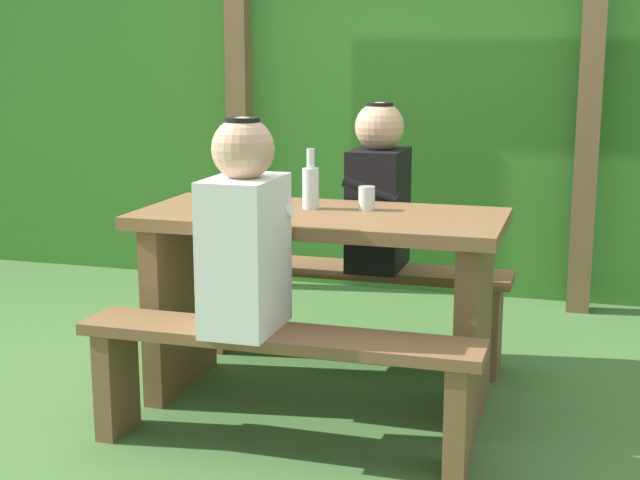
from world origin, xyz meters
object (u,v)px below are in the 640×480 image
(picnic_table, at_px, (320,275))
(bench_near, at_px, (278,366))
(drinking_glass, at_px, (367,198))
(bottle_left, at_px, (311,186))
(person_black_coat, at_px, (378,193))
(cell_phone, at_px, (267,208))
(bench_far, at_px, (352,292))
(person_white_shirt, at_px, (245,233))

(picnic_table, bearing_deg, bench_near, -90.00)
(drinking_glass, xyz_separation_m, bottle_left, (-0.22, -0.03, 0.05))
(person_black_coat, height_order, bottle_left, person_black_coat)
(bench_near, bearing_deg, cell_phone, 112.94)
(picnic_table, bearing_deg, drinking_glass, 33.33)
(bench_far, bearing_deg, bench_near, -90.00)
(person_white_shirt, height_order, drinking_glass, person_white_shirt)
(person_black_coat, xyz_separation_m, cell_phone, (-0.33, -0.49, -0.00))
(picnic_table, height_order, cell_phone, cell_phone)
(bottle_left, distance_m, cell_phone, 0.19)
(drinking_glass, bearing_deg, bottle_left, -171.15)
(drinking_glass, bearing_deg, person_white_shirt, -114.09)
(person_black_coat, bearing_deg, bench_near, -96.45)
(bottle_left, bearing_deg, cell_phone, -161.29)
(bench_far, bearing_deg, cell_phone, -114.20)
(bottle_left, relative_size, cell_phone, 1.69)
(bench_near, bearing_deg, drinking_glass, 75.51)
(picnic_table, height_order, bottle_left, bottle_left)
(person_white_shirt, bearing_deg, picnic_table, 77.27)
(bench_far, distance_m, drinking_glass, 0.66)
(drinking_glass, height_order, cell_phone, drinking_glass)
(picnic_table, distance_m, bottle_left, 0.35)
(bottle_left, bearing_deg, person_black_coat, 68.26)
(bench_near, bearing_deg, picnic_table, 90.00)
(bench_far, bearing_deg, picnic_table, -90.00)
(person_white_shirt, relative_size, cell_phone, 5.14)
(person_white_shirt, bearing_deg, bottle_left, 84.52)
(bench_far, height_order, person_white_shirt, person_white_shirt)
(person_white_shirt, bearing_deg, bench_near, -1.67)
(cell_phone, bearing_deg, drinking_glass, 12.41)
(bottle_left, bearing_deg, person_white_shirt, -95.48)
(picnic_table, relative_size, bottle_left, 5.92)
(person_white_shirt, height_order, person_black_coat, same)
(bench_near, distance_m, person_white_shirt, 0.47)
(bench_near, xyz_separation_m, bottle_left, (-0.06, 0.58, 0.54))
(person_white_shirt, height_order, bottle_left, person_white_shirt)
(person_black_coat, xyz_separation_m, bottle_left, (-0.17, -0.43, 0.08))
(person_white_shirt, xyz_separation_m, bottle_left, (0.06, 0.57, 0.08))
(picnic_table, bearing_deg, person_white_shirt, -102.73)
(bench_far, height_order, cell_phone, cell_phone)
(picnic_table, xyz_separation_m, bottle_left, (-0.06, 0.07, 0.34))
(picnic_table, height_order, person_black_coat, person_black_coat)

